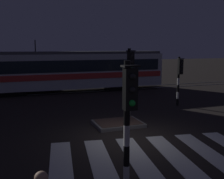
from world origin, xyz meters
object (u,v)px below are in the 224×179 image
(traffic_light_corner_far_right, at_px, (179,74))
(traffic_light_kerb_mid_left, at_px, (128,113))
(traffic_light_median_centre, at_px, (130,75))
(tram, at_px, (67,70))

(traffic_light_corner_far_right, height_order, traffic_light_kerb_mid_left, traffic_light_kerb_mid_left)
(traffic_light_median_centre, height_order, tram, tram)
(traffic_light_median_centre, xyz_separation_m, traffic_light_kerb_mid_left, (-2.61, -5.93, -0.14))
(traffic_light_median_centre, bearing_deg, traffic_light_corner_far_right, 32.62)
(traffic_light_corner_far_right, relative_size, traffic_light_median_centre, 0.85)
(traffic_light_median_centre, distance_m, tram, 10.74)
(traffic_light_kerb_mid_left, distance_m, tram, 16.71)
(traffic_light_median_centre, relative_size, traffic_light_kerb_mid_left, 1.06)
(traffic_light_kerb_mid_left, bearing_deg, traffic_light_corner_far_right, 50.97)
(traffic_light_kerb_mid_left, bearing_deg, traffic_light_median_centre, 66.27)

